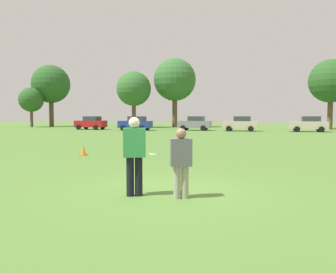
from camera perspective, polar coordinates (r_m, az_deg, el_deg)
ground_plane at (r=8.11m, az=-0.22°, el=-9.47°), size 178.22×178.22×0.00m
player_thrower at (r=7.53m, az=-5.86°, el=-2.64°), size 0.57×0.45×1.80m
player_defender at (r=7.30m, az=2.27°, el=-3.98°), size 0.53×0.40×1.56m
frisbee at (r=7.41m, az=-2.29°, el=-3.09°), size 0.27×0.27×0.07m
traffic_cone at (r=15.88m, az=-14.43°, el=-2.35°), size 0.32×0.32×0.48m
parked_car_near_left at (r=46.68m, az=-13.19°, el=2.32°), size 4.31×2.43×1.82m
parked_car_mid_left at (r=42.84m, az=-5.63°, el=2.30°), size 4.31×2.43×1.82m
parked_car_center at (r=42.85m, az=4.69°, el=2.31°), size 4.31×2.43×1.82m
parked_car_mid_right at (r=41.55m, az=12.48°, el=2.20°), size 4.31×2.43×1.82m
parked_car_near_right at (r=42.14m, az=23.19°, el=2.01°), size 4.31×2.43×1.82m
tree_west_oak at (r=60.50m, az=-22.61°, el=5.88°), size 4.11×4.11×6.68m
tree_west_maple at (r=62.27m, az=-19.63°, el=8.50°), size 6.67×6.67×10.83m
tree_center_elm at (r=53.97m, az=-5.95°, el=8.20°), size 5.58×5.58×9.07m
tree_east_birch at (r=55.53m, az=1.18°, el=9.75°), size 7.02×7.02×11.41m
tree_east_oak at (r=51.34m, az=26.38°, el=8.56°), size 5.96×5.96×9.68m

